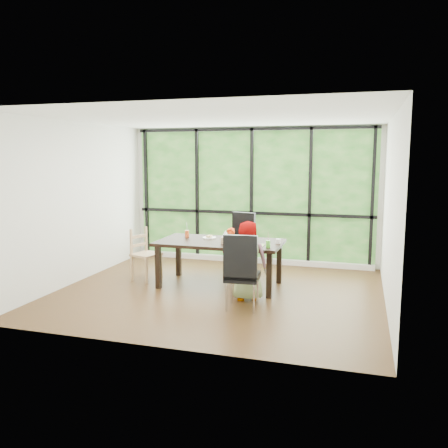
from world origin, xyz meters
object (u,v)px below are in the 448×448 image
(plate_far, at_px, (209,238))
(plate_near, at_px, (251,245))
(chair_interior_leather, at_px, (242,271))
(chair_end_beech, at_px, (146,254))
(dining_table, at_px, (220,263))
(tissue_box, at_px, (225,240))
(chair_window_leather, at_px, (239,242))
(orange_cup, at_px, (187,234))
(green_cup, at_px, (268,244))
(child_older, at_px, (247,261))
(child_toddler, at_px, (231,252))
(white_mug, at_px, (278,241))

(plate_far, bearing_deg, plate_near, -29.30)
(chair_interior_leather, height_order, chair_end_beech, chair_interior_leather)
(dining_table, distance_m, tissue_box, 0.48)
(chair_window_leather, height_order, plate_near, chair_window_leather)
(orange_cup, bearing_deg, chair_end_beech, -160.97)
(tissue_box, bearing_deg, chair_window_leather, 94.77)
(green_cup, relative_size, tissue_box, 0.91)
(child_older, distance_m, plate_near, 0.38)
(chair_window_leather, relative_size, green_cup, 9.88)
(chair_end_beech, xyz_separation_m, child_older, (1.91, -0.57, 0.14))
(child_toddler, relative_size, plate_near, 3.36)
(dining_table, distance_m, chair_interior_leather, 1.22)
(chair_end_beech, height_order, plate_far, chair_end_beech)
(tissue_box, bearing_deg, plate_near, -10.77)
(child_older, xyz_separation_m, orange_cup, (-1.25, 0.80, 0.21))
(plate_near, xyz_separation_m, orange_cup, (-1.24, 0.46, 0.05))
(chair_window_leather, height_order, child_toddler, chair_window_leather)
(chair_interior_leather, distance_m, child_toddler, 1.79)
(chair_interior_leather, xyz_separation_m, plate_far, (-0.90, 1.24, 0.22))
(chair_end_beech, bearing_deg, orange_cup, -53.51)
(child_toddler, xyz_separation_m, child_older, (0.60, -1.24, 0.16))
(chair_interior_leather, height_order, plate_near, chair_interior_leather)
(dining_table, xyz_separation_m, orange_cup, (-0.65, 0.20, 0.43))
(child_older, bearing_deg, chair_end_beech, -34.82)
(child_toddler, relative_size, white_mug, 11.87)
(chair_interior_leather, relative_size, child_older, 0.91)
(child_toddler, relative_size, tissue_box, 7.27)
(plate_far, height_order, green_cup, green_cup)
(chair_window_leather, distance_m, plate_near, 1.45)
(white_mug, height_order, tissue_box, tissue_box)
(green_cup, bearing_deg, dining_table, 160.38)
(white_mug, bearing_deg, plate_far, 172.58)
(dining_table, xyz_separation_m, chair_window_leather, (0.04, 1.07, 0.17))
(orange_cup, height_order, white_mug, orange_cup)
(orange_cup, distance_m, green_cup, 1.60)
(child_toddler, bearing_deg, plate_near, -41.53)
(dining_table, xyz_separation_m, child_toddler, (0.00, 0.64, 0.06))
(chair_window_leather, xyz_separation_m, tissue_box, (0.10, -1.24, 0.26))
(chair_interior_leather, xyz_separation_m, chair_end_beech, (-1.96, 1.00, -0.09))
(chair_window_leather, xyz_separation_m, child_older, (0.55, -1.66, 0.05))
(dining_table, relative_size, chair_interior_leather, 1.87)
(green_cup, bearing_deg, orange_cup, 161.45)
(white_mug, relative_size, tissue_box, 0.61)
(plate_near, relative_size, tissue_box, 2.16)
(dining_table, distance_m, child_older, 0.87)
(dining_table, bearing_deg, white_mug, 3.32)
(chair_interior_leather, relative_size, plate_near, 4.16)
(green_cup, xyz_separation_m, tissue_box, (-0.71, 0.13, -0.00))
(chair_window_leather, bearing_deg, plate_near, -55.92)
(orange_cup, relative_size, tissue_box, 0.96)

